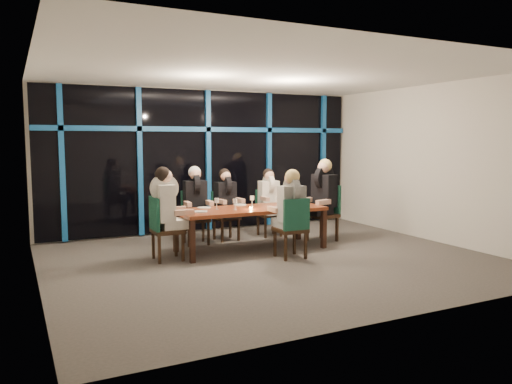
# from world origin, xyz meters

# --- Properties ---
(room) EXTENTS (7.04, 7.00, 3.02)m
(room) POSITION_xyz_m (0.00, 0.00, 2.02)
(room) COLOR #57514D
(room) RESTS_ON ground
(window_wall) EXTENTS (6.86, 0.43, 2.94)m
(window_wall) POSITION_xyz_m (0.01, 2.93, 1.55)
(window_wall) COLOR black
(window_wall) RESTS_ON ground
(dining_table) EXTENTS (2.60, 1.00, 0.75)m
(dining_table) POSITION_xyz_m (0.00, 0.80, 0.68)
(dining_table) COLOR brown
(dining_table) RESTS_ON ground
(chair_far_left) EXTENTS (0.50, 0.50, 0.99)m
(chair_far_left) POSITION_xyz_m (-0.70, 1.78, 0.55)
(chair_far_left) COLOR black
(chair_far_left) RESTS_ON ground
(chair_far_mid) EXTENTS (0.47, 0.47, 0.95)m
(chair_far_mid) POSITION_xyz_m (-0.06, 1.87, 0.53)
(chair_far_mid) COLOR black
(chair_far_mid) RESTS_ON ground
(chair_far_right) EXTENTS (0.45, 0.45, 0.93)m
(chair_far_right) POSITION_xyz_m (0.90, 1.88, 0.52)
(chair_far_right) COLOR black
(chair_far_right) RESTS_ON ground
(chair_end_left) EXTENTS (0.48, 0.48, 1.03)m
(chair_end_left) POSITION_xyz_m (-1.62, 0.72, 0.58)
(chair_end_left) COLOR black
(chair_end_left) RESTS_ON ground
(chair_end_right) EXTENTS (0.61, 0.61, 1.08)m
(chair_end_right) POSITION_xyz_m (1.65, 0.91, 0.60)
(chair_end_right) COLOR black
(chair_end_right) RESTS_ON ground
(chair_near_mid) EXTENTS (0.47, 0.47, 1.00)m
(chair_near_mid) POSITION_xyz_m (0.33, -0.10, 0.56)
(chair_near_mid) COLOR black
(chair_near_mid) RESTS_ON ground
(diner_far_left) EXTENTS (0.52, 0.64, 0.97)m
(diner_far_left) POSITION_xyz_m (-0.71, 1.70, 0.95)
(diner_far_left) COLOR black
(diner_far_left) RESTS_ON ground
(diner_far_mid) EXTENTS (0.49, 0.60, 0.92)m
(diner_far_mid) POSITION_xyz_m (-0.06, 1.79, 0.91)
(diner_far_mid) COLOR black
(diner_far_mid) RESTS_ON ground
(diner_far_right) EXTENTS (0.47, 0.59, 0.91)m
(diner_far_right) POSITION_xyz_m (0.89, 1.80, 0.89)
(diner_far_right) COLOR silver
(diner_far_right) RESTS_ON ground
(diner_end_left) EXTENTS (0.64, 0.51, 1.01)m
(diner_end_left) POSITION_xyz_m (-1.54, 0.72, 0.99)
(diner_end_left) COLOR silver
(diner_end_left) RESTS_ON ground
(diner_end_right) EXTENTS (0.72, 0.61, 1.05)m
(diner_end_right) POSITION_xyz_m (1.56, 0.89, 1.03)
(diner_end_right) COLOR black
(diner_end_right) RESTS_ON ground
(diner_near_mid) EXTENTS (0.50, 0.63, 0.98)m
(diner_near_mid) POSITION_xyz_m (0.33, -0.02, 0.96)
(diner_near_mid) COLOR black
(diner_near_mid) RESTS_ON ground
(plate_far_left) EXTENTS (0.24, 0.24, 0.01)m
(plate_far_left) POSITION_xyz_m (-0.75, 1.14, 0.76)
(plate_far_left) COLOR white
(plate_far_left) RESTS_ON dining_table
(plate_far_mid) EXTENTS (0.24, 0.24, 0.01)m
(plate_far_mid) POSITION_xyz_m (-0.02, 1.23, 0.76)
(plate_far_mid) COLOR white
(plate_far_mid) RESTS_ON dining_table
(plate_far_right) EXTENTS (0.24, 0.24, 0.01)m
(plate_far_right) POSITION_xyz_m (0.88, 1.24, 0.76)
(plate_far_right) COLOR white
(plate_far_right) RESTS_ON dining_table
(plate_end_left) EXTENTS (0.24, 0.24, 0.01)m
(plate_end_left) POSITION_xyz_m (-0.97, 0.72, 0.76)
(plate_end_left) COLOR white
(plate_end_left) RESTS_ON dining_table
(plate_end_right) EXTENTS (0.24, 0.24, 0.01)m
(plate_end_right) POSITION_xyz_m (1.01, 0.75, 0.76)
(plate_end_right) COLOR white
(plate_end_right) RESTS_ON dining_table
(plate_near_mid) EXTENTS (0.24, 0.24, 0.01)m
(plate_near_mid) POSITION_xyz_m (0.34, 0.55, 0.76)
(plate_near_mid) COLOR white
(plate_near_mid) RESTS_ON dining_table
(wine_bottle) EXTENTS (0.08, 0.08, 0.33)m
(wine_bottle) POSITION_xyz_m (1.04, 0.73, 0.88)
(wine_bottle) COLOR black
(wine_bottle) RESTS_ON dining_table
(water_pitcher) EXTENTS (0.13, 0.11, 0.21)m
(water_pitcher) POSITION_xyz_m (0.74, 0.70, 0.85)
(water_pitcher) COLOR silver
(water_pitcher) RESTS_ON dining_table
(tea_light) EXTENTS (0.06, 0.06, 0.03)m
(tea_light) POSITION_xyz_m (-0.08, 0.63, 0.77)
(tea_light) COLOR #F7A54A
(tea_light) RESTS_ON dining_table
(wine_glass_a) EXTENTS (0.07, 0.07, 0.19)m
(wine_glass_a) POSITION_xyz_m (-0.35, 0.71, 0.89)
(wine_glass_a) COLOR silver
(wine_glass_a) RESTS_ON dining_table
(wine_glass_b) EXTENTS (0.08, 0.08, 0.19)m
(wine_glass_b) POSITION_xyz_m (0.10, 0.95, 0.89)
(wine_glass_b) COLOR silver
(wine_glass_b) RESTS_ON dining_table
(wine_glass_c) EXTENTS (0.07, 0.07, 0.19)m
(wine_glass_c) POSITION_xyz_m (0.50, 0.74, 0.89)
(wine_glass_c) COLOR silver
(wine_glass_c) RESTS_ON dining_table
(wine_glass_d) EXTENTS (0.08, 0.08, 0.20)m
(wine_glass_d) POSITION_xyz_m (-0.62, 0.88, 0.89)
(wine_glass_d) COLOR silver
(wine_glass_d) RESTS_ON dining_table
(wine_glass_e) EXTENTS (0.06, 0.06, 0.17)m
(wine_glass_e) POSITION_xyz_m (0.92, 1.02, 0.87)
(wine_glass_e) COLOR silver
(wine_glass_e) RESTS_ON dining_table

